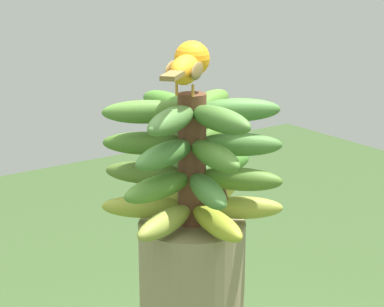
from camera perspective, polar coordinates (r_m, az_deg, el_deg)
The scene contains 2 objects.
banana_bunch at distance 1.24m, azimuth 0.02°, elevation -0.56°, with size 0.34×0.33×0.24m.
perched_bird at distance 1.20m, azimuth -0.29°, elevation 7.41°, with size 0.16×0.18×0.09m.
Camera 1 is at (0.97, -0.68, 1.64)m, focal length 64.34 mm.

